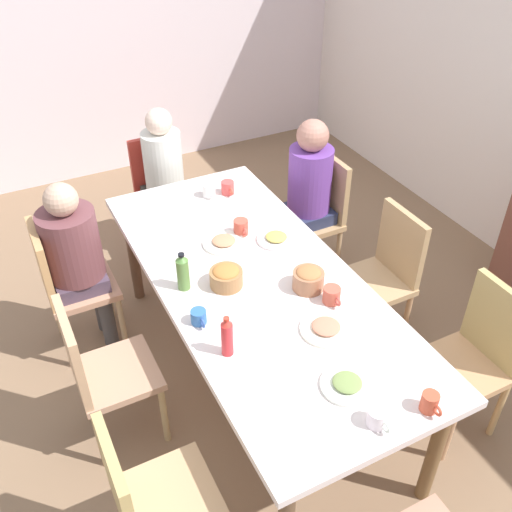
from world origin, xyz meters
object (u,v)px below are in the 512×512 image
(person_0, at_px, (165,173))
(chair_7, at_px, (317,210))
(cup_2, at_px, (241,227))
(cup_4, at_px, (209,190))
(chair_0, at_px, (163,190))
(bottle_0, at_px, (183,272))
(cup_3, at_px, (430,403))
(bottle_1, at_px, (227,337))
(chair_5, at_px, (99,370))
(chair_1, at_px, (384,271))
(plate_2, at_px, (276,238))
(cup_6, at_px, (228,188))
(chair_2, at_px, (476,354))
(chair_3, at_px, (66,282))
(plate_3, at_px, (326,328))
(cup_5, at_px, (199,317))
(cup_1, at_px, (378,417))
(plate_0, at_px, (224,242))
(plate_1, at_px, (347,384))
(dining_table, at_px, (256,289))
(bowl_0, at_px, (308,279))
(person_7, at_px, (308,187))
(bowl_1, at_px, (226,277))
(chair_6, at_px, (148,499))
(person_3, at_px, (75,253))
(cup_0, at_px, (332,295))

(person_0, distance_m, chair_7, 1.12)
(cup_2, relative_size, cup_4, 1.03)
(chair_0, xyz_separation_m, bottle_0, (1.43, -0.36, 0.36))
(person_0, bearing_deg, cup_3, 5.53)
(person_0, bearing_deg, bottle_1, -10.80)
(chair_5, relative_size, cup_3, 8.36)
(chair_1, bearing_deg, plate_2, -112.80)
(cup_6, bearing_deg, chair_1, 36.63)
(chair_0, height_order, chair_2, same)
(chair_0, bearing_deg, cup_2, 5.59)
(cup_3, bearing_deg, cup_6, -179.74)
(chair_0, relative_size, chair_3, 1.00)
(chair_3, bearing_deg, plate_3, 38.28)
(chair_3, distance_m, cup_5, 1.10)
(chair_2, distance_m, cup_1, 0.95)
(chair_0, relative_size, plate_0, 3.72)
(cup_5, bearing_deg, plate_1, 32.29)
(dining_table, distance_m, chair_5, 0.90)
(chair_2, xyz_separation_m, plate_1, (0.05, -0.86, 0.28))
(cup_5, distance_m, cup_6, 1.21)
(bottle_1, bearing_deg, cup_1, 30.82)
(bowl_0, bearing_deg, person_7, 148.69)
(chair_5, bearing_deg, cup_5, 70.32)
(plate_2, distance_m, cup_1, 1.31)
(dining_table, relative_size, chair_1, 2.56)
(chair_5, relative_size, chair_7, 1.00)
(chair_0, bearing_deg, cup_3, 5.34)
(person_7, bearing_deg, chair_0, -134.20)
(bowl_1, bearing_deg, cup_3, 20.21)
(chair_6, xyz_separation_m, bowl_0, (-0.58, 1.08, 0.32))
(cup_1, bearing_deg, plate_2, 169.20)
(plate_3, xyz_separation_m, bottle_1, (-0.08, -0.47, 0.09))
(chair_1, bearing_deg, bowl_1, -91.31)
(dining_table, relative_size, chair_3, 2.56)
(bowl_1, xyz_separation_m, cup_5, (0.20, -0.23, -0.02))
(chair_3, height_order, person_3, person_3)
(dining_table, xyz_separation_m, plate_0, (-0.36, -0.02, 0.09))
(cup_3, bearing_deg, cup_0, 179.25)
(chair_3, xyz_separation_m, cup_5, (0.94, 0.48, 0.30))
(cup_5, bearing_deg, person_7, 128.60)
(plate_3, distance_m, bowl_1, 0.59)
(person_0, xyz_separation_m, chair_6, (2.21, -0.88, -0.18))
(person_3, bearing_deg, cup_5, 22.66)
(bowl_0, distance_m, cup_1, 0.87)
(chair_5, relative_size, bowl_1, 5.24)
(bowl_0, bearing_deg, plate_2, 172.80)
(bowl_0, bearing_deg, bowl_1, -119.82)
(bowl_0, xyz_separation_m, bottle_0, (-0.29, -0.57, 0.04))
(plate_0, distance_m, cup_1, 1.39)
(cup_6, bearing_deg, person_3, -84.68)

